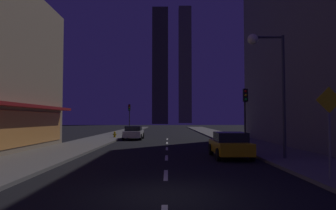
# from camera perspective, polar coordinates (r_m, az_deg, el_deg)

# --- Properties ---
(ground_plane) EXTENTS (78.00, 136.00, 0.10)m
(ground_plane) POSITION_cam_1_polar(r_m,az_deg,el_deg) (40.69, 0.02, -5.84)
(ground_plane) COLOR black
(sidewalk_right) EXTENTS (4.00, 76.00, 0.15)m
(sidewalk_right) POSITION_cam_1_polar(r_m,az_deg,el_deg) (41.26, 9.83, -5.59)
(sidewalk_right) COLOR #605E59
(sidewalk_right) RESTS_ON ground
(sidewalk_left) EXTENTS (4.00, 76.00, 0.15)m
(sidewalk_left) POSITION_cam_1_polar(r_m,az_deg,el_deg) (41.29, -9.79, -5.58)
(sidewalk_left) COLOR #605E59
(sidewalk_left) RESTS_ON ground
(lane_marking_center) EXTENTS (0.16, 28.20, 0.01)m
(lane_marking_center) POSITION_cam_1_polar(r_m,az_deg,el_deg) (19.75, -0.11, -9.05)
(lane_marking_center) COLOR silver
(lane_marking_center) RESTS_ON ground
(skyscraper_distant_tall) EXTENTS (7.00, 8.00, 51.76)m
(skyscraper_distant_tall) POSITION_cam_1_polar(r_m,az_deg,el_deg) (135.74, -1.34, 7.37)
(skyscraper_distant_tall) COLOR #3B382C
(skyscraper_distant_tall) RESTS_ON ground
(skyscraper_distant_mid) EXTENTS (6.79, 7.87, 63.63)m
(skyscraper_distant_mid) POSITION_cam_1_polar(r_m,az_deg,el_deg) (166.19, 3.37, 7.59)
(skyscraper_distant_mid) COLOR brown
(skyscraper_distant_mid) RESTS_ON ground
(car_parked_near) EXTENTS (1.98, 4.24, 1.45)m
(car_parked_near) POSITION_cam_1_polar(r_m,az_deg,el_deg) (17.48, 11.84, -7.40)
(car_parked_near) COLOR gold
(car_parked_near) RESTS_ON ground
(car_parked_far) EXTENTS (1.98, 4.24, 1.45)m
(car_parked_far) POSITION_cam_1_polar(r_m,az_deg,el_deg) (32.42, -6.42, -5.24)
(car_parked_far) COLOR silver
(car_parked_far) RESTS_ON ground
(fire_hydrant_far_left) EXTENTS (0.42, 0.30, 0.65)m
(fire_hydrant_far_left) POSITION_cam_1_polar(r_m,az_deg,el_deg) (34.20, -9.99, -5.56)
(fire_hydrant_far_left) COLOR gold
(fire_hydrant_far_left) RESTS_ON sidewalk_left
(traffic_light_near_right) EXTENTS (0.32, 0.48, 4.20)m
(traffic_light_near_right) POSITION_cam_1_polar(r_m,az_deg,el_deg) (21.62, 14.64, 0.04)
(traffic_light_near_right) COLOR #2D2D2D
(traffic_light_near_right) RESTS_ON sidewalk_right
(traffic_light_far_left) EXTENTS (0.32, 0.48, 4.20)m
(traffic_light_far_left) POSITION_cam_1_polar(r_m,az_deg,el_deg) (43.51, -7.24, -1.35)
(traffic_light_far_left) COLOR #2D2D2D
(traffic_light_far_left) RESTS_ON sidewalk_left
(street_lamp_right) EXTENTS (1.96, 0.56, 6.58)m
(street_lamp_right) POSITION_cam_1_polar(r_m,az_deg,el_deg) (16.85, 18.61, 7.26)
(street_lamp_right) COLOR #38383D
(street_lamp_right) RESTS_ON sidewalk_right
(pedestrian_crossing_sign) EXTENTS (0.91, 0.08, 3.15)m
(pedestrian_crossing_sign) POSITION_cam_1_polar(r_m,az_deg,el_deg) (11.62, 28.53, -3.25)
(pedestrian_crossing_sign) COLOR slate
(pedestrian_crossing_sign) RESTS_ON sidewalk_right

